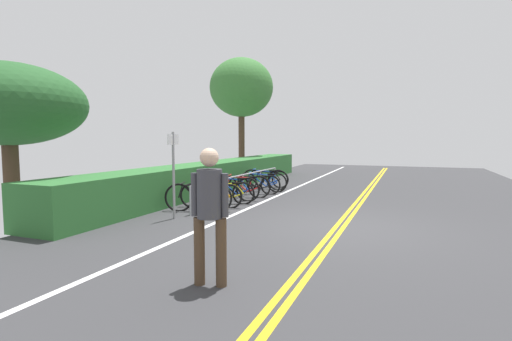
# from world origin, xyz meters

# --- Properties ---
(ground_plane) EXTENTS (39.43, 11.64, 0.05)m
(ground_plane) POSITION_xyz_m (0.00, 0.00, -0.03)
(ground_plane) COLOR #353538
(centre_line_yellow_inner) EXTENTS (35.49, 0.10, 0.00)m
(centre_line_yellow_inner) POSITION_xyz_m (0.00, -0.08, 0.00)
(centre_line_yellow_inner) COLOR gold
(centre_line_yellow_inner) RESTS_ON ground_plane
(centre_line_yellow_outer) EXTENTS (35.49, 0.10, 0.00)m
(centre_line_yellow_outer) POSITION_xyz_m (0.00, 0.08, 0.00)
(centre_line_yellow_outer) COLOR gold
(centre_line_yellow_outer) RESTS_ON ground_plane
(bike_lane_stripe_white) EXTENTS (35.49, 0.12, 0.00)m
(bike_lane_stripe_white) POSITION_xyz_m (0.00, 2.65, 0.00)
(bike_lane_stripe_white) COLOR white
(bike_lane_stripe_white) RESTS_ON ground_plane
(bike_rack) EXTENTS (6.44, 0.05, 0.74)m
(bike_rack) POSITION_xyz_m (3.11, 3.61, 0.57)
(bike_rack) COLOR #9EA0A5
(bike_rack) RESTS_ON ground_plane
(bicycle_0) EXTENTS (0.63, 1.72, 0.77)m
(bicycle_0) POSITION_xyz_m (0.43, 3.70, 0.36)
(bicycle_0) COLOR black
(bicycle_0) RESTS_ON ground_plane
(bicycle_1) EXTENTS (0.54, 1.73, 0.71)m
(bicycle_1) POSITION_xyz_m (1.03, 3.66, 0.33)
(bicycle_1) COLOR black
(bicycle_1) RESTS_ON ground_plane
(bicycle_2) EXTENTS (0.48, 1.72, 0.70)m
(bicycle_2) POSITION_xyz_m (1.78, 3.57, 0.32)
(bicycle_2) COLOR black
(bicycle_2) RESTS_ON ground_plane
(bicycle_3) EXTENTS (0.46, 1.74, 0.76)m
(bicycle_3) POSITION_xyz_m (2.36, 3.64, 0.36)
(bicycle_3) COLOR black
(bicycle_3) RESTS_ON ground_plane
(bicycle_4) EXTENTS (0.56, 1.76, 0.75)m
(bicycle_4) POSITION_xyz_m (3.03, 3.58, 0.35)
(bicycle_4) COLOR black
(bicycle_4) RESTS_ON ground_plane
(bicycle_5) EXTENTS (0.65, 1.70, 0.71)m
(bicycle_5) POSITION_xyz_m (3.80, 3.49, 0.33)
(bicycle_5) COLOR black
(bicycle_5) RESTS_ON ground_plane
(bicycle_6) EXTENTS (0.59, 1.73, 0.72)m
(bicycle_6) POSITION_xyz_m (4.50, 3.48, 0.34)
(bicycle_6) COLOR black
(bicycle_6) RESTS_ON ground_plane
(bicycle_7) EXTENTS (0.48, 1.74, 0.79)m
(bicycle_7) POSITION_xyz_m (5.12, 3.60, 0.37)
(bicycle_7) COLOR black
(bicycle_7) RESTS_ON ground_plane
(bicycle_8) EXTENTS (0.46, 1.63, 0.69)m
(bicycle_8) POSITION_xyz_m (5.78, 3.71, 0.32)
(bicycle_8) COLOR black
(bicycle_8) RESTS_ON ground_plane
(pedestrian) EXTENTS (0.32, 0.48, 1.76)m
(pedestrian) POSITION_xyz_m (-3.88, 1.00, 1.02)
(pedestrian) COLOR #4C3826
(pedestrian) RESTS_ON ground_plane
(sign_post_near) EXTENTS (0.36, 0.07, 2.04)m
(sign_post_near) POSITION_xyz_m (-0.57, 3.76, 1.24)
(sign_post_near) COLOR gray
(sign_post_near) RESTS_ON ground_plane
(hedge_backdrop) EXTENTS (15.39, 1.33, 1.02)m
(hedge_backdrop) POSITION_xyz_m (4.61, 5.34, 0.51)
(hedge_backdrop) COLOR #2D6B30
(hedge_backdrop) RESTS_ON ground_plane
(tree_near_left) EXTENTS (3.47, 3.47, 3.62)m
(tree_near_left) POSITION_xyz_m (-1.94, 7.32, 2.65)
(tree_near_left) COLOR #473323
(tree_near_left) RESTS_ON ground_plane
(tree_mid) EXTENTS (3.22, 3.22, 5.96)m
(tree_mid) POSITION_xyz_m (9.90, 6.66, 4.45)
(tree_mid) COLOR #473323
(tree_mid) RESTS_ON ground_plane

